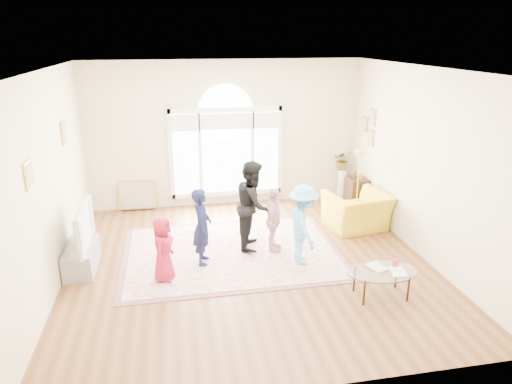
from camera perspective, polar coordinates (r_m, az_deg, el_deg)
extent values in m
plane|color=brown|center=(7.86, -0.82, -8.84)|extent=(6.00, 6.00, 0.00)
plane|color=beige|center=(10.13, -3.79, 7.18)|extent=(6.00, 0.00, 6.00)
plane|color=beige|center=(4.53, 5.65, -8.37)|extent=(6.00, 0.00, 6.00)
plane|color=beige|center=(7.39, -24.48, 0.96)|extent=(0.00, 6.00, 6.00)
plane|color=beige|center=(8.28, 20.07, 3.35)|extent=(0.00, 6.00, 6.00)
plane|color=white|center=(6.96, -0.95, 15.12)|extent=(6.00, 6.00, 0.00)
cube|color=white|center=(10.46, -3.60, -0.12)|extent=(2.50, 0.08, 0.10)
cube|color=white|center=(10.00, -3.83, 10.22)|extent=(2.50, 0.08, 0.10)
cube|color=white|center=(10.12, -10.60, 4.55)|extent=(0.10, 0.08, 2.00)
cube|color=white|center=(10.39, 3.01, 5.24)|extent=(0.10, 0.08, 2.00)
cube|color=#C6E2FF|center=(10.12, -8.76, 4.66)|extent=(0.55, 0.02, 1.80)
cube|color=#C6E2FF|center=(10.32, 1.24, 5.16)|extent=(0.55, 0.02, 1.80)
cube|color=#C6E2FF|center=(10.18, -3.71, 4.93)|extent=(1.10, 0.02, 1.80)
cylinder|color=#C6E2FF|center=(10.00, -3.82, 9.94)|extent=(1.20, 0.02, 1.20)
cube|color=white|center=(10.12, -7.00, 4.74)|extent=(0.07, 0.04, 1.80)
cube|color=white|center=(10.26, -0.45, 5.08)|extent=(0.07, 0.04, 1.80)
cube|color=white|center=(9.89, -8.95, 8.59)|extent=(0.65, 0.12, 0.35)
cube|color=white|center=(9.95, -3.74, 8.84)|extent=(1.20, 0.12, 0.35)
cube|color=white|center=(10.10, 1.37, 9.03)|extent=(0.65, 0.12, 0.35)
cube|color=tan|center=(8.49, -22.89, 6.86)|extent=(0.03, 0.34, 0.40)
cube|color=#ADA38E|center=(8.49, -22.77, 6.87)|extent=(0.01, 0.28, 0.34)
cube|color=tan|center=(6.44, -26.53, 1.90)|extent=(0.03, 0.30, 0.36)
cube|color=#ADA38E|center=(6.44, -26.38, 1.91)|extent=(0.01, 0.24, 0.30)
cube|color=tan|center=(9.95, 14.38, 9.05)|extent=(0.03, 0.28, 0.34)
cube|color=#ADA38E|center=(9.94, 14.28, 9.05)|extent=(0.01, 0.22, 0.28)
cube|color=tan|center=(10.03, 14.18, 6.64)|extent=(0.03, 0.28, 0.34)
cube|color=#ADA38E|center=(10.02, 14.08, 6.64)|extent=(0.01, 0.22, 0.28)
cube|color=tan|center=(10.30, 13.48, 8.26)|extent=(0.03, 0.26, 0.32)
cube|color=#ADA38E|center=(10.29, 13.38, 8.26)|extent=(0.01, 0.20, 0.26)
cube|color=beige|center=(8.21, -3.03, -7.53)|extent=(3.60, 2.60, 0.02)
cube|color=brown|center=(8.21, -3.03, -7.55)|extent=(3.80, 2.80, 0.01)
cube|color=gray|center=(8.10, -20.94, -7.65)|extent=(0.45, 1.00, 0.42)
imported|color=black|center=(7.88, -21.41, -4.07)|extent=(0.15, 1.18, 0.68)
cube|color=#4E88CB|center=(7.86, -20.77, -4.04)|extent=(0.02, 0.97, 0.55)
ellipsoid|color=silver|center=(7.00, 15.49, -9.54)|extent=(1.07, 0.70, 0.02)
cylinder|color=black|center=(7.39, 17.13, -9.97)|extent=(0.03, 0.03, 0.40)
cylinder|color=black|center=(7.13, 12.19, -10.63)|extent=(0.03, 0.03, 0.40)
cylinder|color=black|center=(7.09, 18.50, -11.41)|extent=(0.03, 0.03, 0.40)
cylinder|color=black|center=(6.82, 13.38, -12.18)|extent=(0.03, 0.03, 0.40)
imported|color=#B2A58C|center=(6.97, 14.25, -9.33)|extent=(0.30, 0.34, 0.03)
imported|color=#B2A58C|center=(6.97, 16.49, -9.58)|extent=(0.27, 0.33, 0.02)
cylinder|color=#CE2657|center=(7.14, 16.99, -8.46)|extent=(0.07, 0.07, 0.12)
imported|color=gold|center=(9.26, 12.51, -2.35)|extent=(1.29, 1.17, 0.74)
cube|color=black|center=(10.36, 12.43, -0.15)|extent=(0.40, 0.50, 0.70)
cylinder|color=black|center=(9.74, 12.26, -3.54)|extent=(0.20, 0.20, 0.02)
cylinder|color=#B68D42|center=(9.50, 12.53, 0.17)|extent=(0.02, 0.02, 1.35)
cone|color=#CCB284|center=(9.30, 12.85, 4.40)|extent=(0.31, 0.31, 0.22)
cylinder|color=white|center=(10.94, 10.64, 1.01)|extent=(0.20, 0.20, 0.70)
imported|color=#33722D|center=(10.78, 10.83, 3.97)|extent=(0.52, 0.49, 0.47)
cube|color=tan|center=(10.45, -14.45, -2.18)|extent=(0.80, 0.14, 0.62)
imported|color=#A81931|center=(7.26, -11.55, -6.97)|extent=(0.47, 0.59, 1.04)
imported|color=#11173A|center=(7.62, -6.76, -4.31)|extent=(0.37, 0.51, 1.31)
imported|color=black|center=(8.10, -0.36, -1.61)|extent=(0.78, 0.90, 1.60)
imported|color=#E8A5AB|center=(8.03, 2.21, -3.51)|extent=(0.52, 0.74, 1.16)
imported|color=#6ABEEE|center=(7.60, 5.88, -4.09)|extent=(0.52, 0.89, 1.36)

